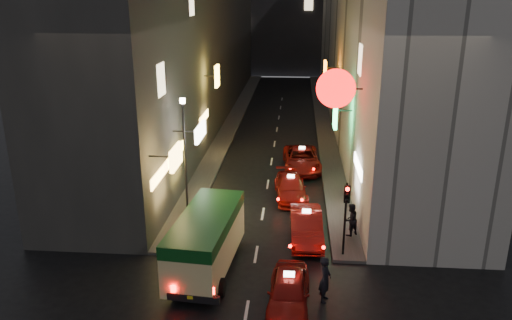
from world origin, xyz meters
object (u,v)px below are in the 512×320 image
(traffic_light, at_px, (346,204))
(lamp_post, at_px, (185,147))
(pedestrian_crossing, at_px, (325,277))
(minibus, at_px, (206,236))
(taxi_near, at_px, (289,289))

(traffic_light, distance_m, lamp_post, 9.42)
(pedestrian_crossing, height_order, lamp_post, lamp_post)
(minibus, xyz_separation_m, traffic_light, (6.02, 1.48, 1.04))
(minibus, distance_m, traffic_light, 6.29)
(taxi_near, distance_m, traffic_light, 4.99)
(pedestrian_crossing, height_order, traffic_light, traffic_light)
(taxi_near, distance_m, pedestrian_crossing, 1.53)
(minibus, bearing_deg, taxi_near, -34.20)
(lamp_post, bearing_deg, taxi_near, -55.62)
(pedestrian_crossing, bearing_deg, taxi_near, 124.94)
(minibus, height_order, lamp_post, lamp_post)
(minibus, height_order, traffic_light, traffic_light)
(taxi_near, height_order, lamp_post, lamp_post)
(taxi_near, bearing_deg, traffic_light, 58.43)
(taxi_near, height_order, pedestrian_crossing, pedestrian_crossing)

